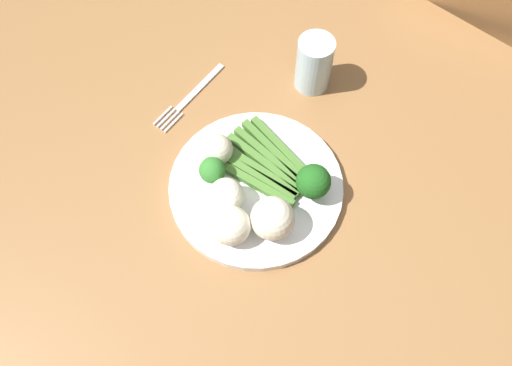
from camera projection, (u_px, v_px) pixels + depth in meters
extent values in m
cube|color=tan|center=(257.00, 301.00, 1.49)|extent=(6.00, 6.00, 0.02)
cube|color=olive|center=(258.00, 182.00, 0.84)|extent=(1.33, 1.00, 0.04)
cylinder|color=olive|center=(198.00, 17.00, 1.51)|extent=(0.07, 0.07, 0.70)
cube|color=olive|center=(466.00, 51.00, 1.31)|extent=(0.48, 0.48, 0.02)
cube|color=olive|center=(475.00, 43.00, 1.04)|extent=(0.38, 0.11, 0.40)
cylinder|color=olive|center=(511.00, 87.00, 1.55)|extent=(0.04, 0.04, 0.45)
cylinder|color=olive|center=(402.00, 46.00, 1.62)|extent=(0.04, 0.04, 0.45)
cylinder|color=olive|center=(477.00, 178.00, 1.41)|extent=(0.04, 0.04, 0.45)
cylinder|color=olive|center=(359.00, 127.00, 1.48)|extent=(0.04, 0.04, 0.45)
cylinder|color=white|center=(256.00, 187.00, 0.81)|extent=(0.27, 0.27, 0.01)
cube|color=#47752D|center=(283.00, 150.00, 0.82)|extent=(0.15, 0.04, 0.01)
cube|color=#47752D|center=(277.00, 154.00, 0.82)|extent=(0.15, 0.03, 0.01)
cube|color=#47752D|center=(270.00, 158.00, 0.82)|extent=(0.15, 0.02, 0.01)
cube|color=#47752D|center=(264.00, 163.00, 0.81)|extent=(0.15, 0.01, 0.01)
cube|color=#47752D|center=(260.00, 169.00, 0.81)|extent=(0.15, 0.02, 0.01)
cube|color=#47752D|center=(255.00, 175.00, 0.80)|extent=(0.15, 0.03, 0.01)
cube|color=#47752D|center=(251.00, 182.00, 0.80)|extent=(0.15, 0.03, 0.01)
cylinder|color=#609E3D|center=(213.00, 177.00, 0.80)|extent=(0.01, 0.01, 0.01)
sphere|color=#337A2D|center=(212.00, 170.00, 0.78)|extent=(0.04, 0.04, 0.04)
cylinder|color=#4C7F2B|center=(312.00, 190.00, 0.79)|extent=(0.02, 0.02, 0.02)
sphere|color=#1E5B1C|center=(313.00, 181.00, 0.76)|extent=(0.05, 0.05, 0.05)
sphere|color=silver|center=(273.00, 218.00, 0.74)|extent=(0.06, 0.06, 0.06)
sphere|color=white|center=(225.00, 194.00, 0.77)|extent=(0.05, 0.05, 0.05)
sphere|color=white|center=(231.00, 226.00, 0.74)|extent=(0.06, 0.06, 0.06)
sphere|color=beige|center=(218.00, 149.00, 0.80)|extent=(0.05, 0.05, 0.05)
cube|color=silver|center=(200.00, 87.00, 0.90)|extent=(0.02, 0.12, 0.00)
cube|color=silver|center=(163.00, 116.00, 0.88)|extent=(0.01, 0.05, 0.00)
cube|color=silver|center=(166.00, 118.00, 0.87)|extent=(0.01, 0.05, 0.00)
cube|color=silver|center=(170.00, 121.00, 0.87)|extent=(0.01, 0.05, 0.00)
cube|color=silver|center=(174.00, 123.00, 0.87)|extent=(0.01, 0.05, 0.00)
cylinder|color=silver|center=(314.00, 64.00, 0.87)|extent=(0.06, 0.06, 0.10)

